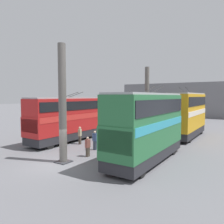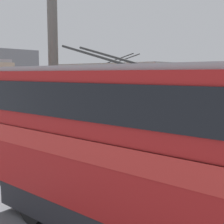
{
  "view_description": "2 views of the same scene",
  "coord_description": "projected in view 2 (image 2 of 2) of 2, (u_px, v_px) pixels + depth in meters",
  "views": [
    {
      "loc": [
        -10.46,
        -11.71,
        4.92
      ],
      "look_at": [
        9.26,
        1.04,
        3.21
      ],
      "focal_mm": 35.0,
      "sensor_mm": 36.0,
      "label": 1
    },
    {
      "loc": [
        1.81,
        11.56,
        4.6
      ],
      "look_at": [
        11.82,
        -0.2,
        2.69
      ],
      "focal_mm": 50.0,
      "sensor_mm": 36.0,
      "label": 2
    }
  ],
  "objects": [
    {
      "name": "person_by_right_row",
      "position": [
        178.0,
        190.0,
        9.77
      ],
      "size": [
        0.48,
        0.37,
        1.8
      ],
      "rotation": [
        0.0,
        0.0,
        5.06
      ],
      "color": "#473D33",
      "rests_on": "ground_plane"
    },
    {
      "name": "oil_drum",
      "position": [
        111.0,
        140.0,
        19.42
      ],
      "size": [
        0.56,
        0.56,
        0.95
      ],
      "color": "#424C56",
      "rests_on": "ground_plane"
    },
    {
      "name": "bus_left_far",
      "position": [
        110.0,
        96.0,
        22.1
      ],
      "size": [
        9.21,
        2.54,
        5.91
      ],
      "color": "black",
      "rests_on": "ground_plane"
    },
    {
      "name": "support_column_far",
      "position": [
        54.0,
        80.0,
        17.95
      ],
      "size": [
        1.03,
        1.03,
        8.71
      ],
      "color": "#605B56",
      "rests_on": "ground_plane"
    },
    {
      "name": "bus_right_near",
      "position": [
        134.0,
        145.0,
        8.11
      ],
      "size": [
        9.37,
        2.54,
        5.42
      ],
      "color": "black",
      "rests_on": "ground_plane"
    }
  ]
}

